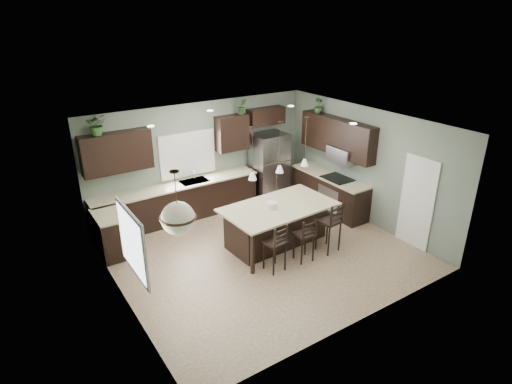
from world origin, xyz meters
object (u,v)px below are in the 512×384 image
object	(u,v)px
plant_back_left	(97,124)
bar_stool_center	(304,239)
bar_stool_right	(329,226)
bar_stool_left	(275,247)
kitchen_island	(278,225)
serving_dish	(272,205)
refrigerator	(269,167)

from	to	relation	value
plant_back_left	bar_stool_center	bearing A→B (deg)	-47.32
bar_stool_center	bar_stool_right	world-z (taller)	bar_stool_right
bar_stool_left	bar_stool_center	distance (m)	0.72
kitchen_island	serving_dish	distance (m)	0.57
plant_back_left	refrigerator	bearing A→B (deg)	-3.50
refrigerator	bar_stool_left	size ratio (longest dim) A/B	1.78
bar_stool_left	bar_stool_center	bearing A→B (deg)	-7.72
kitchen_island	bar_stool_right	xyz separation A→B (m)	(0.73, -0.83, 0.12)
plant_back_left	serving_dish	bearing A→B (deg)	-41.19
serving_dish	plant_back_left	world-z (taller)	plant_back_left
serving_dish	kitchen_island	bearing A→B (deg)	2.78
bar_stool_right	bar_stool_center	bearing A→B (deg)	175.14
kitchen_island	bar_stool_right	distance (m)	1.11
bar_stool_left	bar_stool_center	xyz separation A→B (m)	(0.72, -0.03, -0.03)
refrigerator	plant_back_left	distance (m)	4.59
kitchen_island	serving_dish	world-z (taller)	serving_dish
serving_dish	bar_stool_center	distance (m)	1.00
bar_stool_center	bar_stool_right	bearing A→B (deg)	6.18
plant_back_left	bar_stool_right	bearing A→B (deg)	-41.21
bar_stool_right	bar_stool_left	bearing A→B (deg)	172.85
serving_dish	bar_stool_right	xyz separation A→B (m)	(0.93, -0.82, -0.41)
refrigerator	bar_stool_left	distance (m)	3.59
serving_dish	bar_stool_right	distance (m)	1.30
refrigerator	kitchen_island	world-z (taller)	refrigerator
kitchen_island	bar_stool_left	xyz separation A→B (m)	(-0.69, -0.82, 0.06)
kitchen_island	bar_stool_left	size ratio (longest dim) A/B	2.35
serving_dish	bar_stool_left	distance (m)	1.05
serving_dish	bar_stool_left	world-z (taller)	serving_dish
bar_stool_left	bar_stool_right	xyz separation A→B (m)	(1.42, -0.01, 0.06)
serving_dish	bar_stool_left	bearing A→B (deg)	-121.11
refrigerator	plant_back_left	bearing A→B (deg)	176.50
bar_stool_right	plant_back_left	size ratio (longest dim) A/B	2.51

